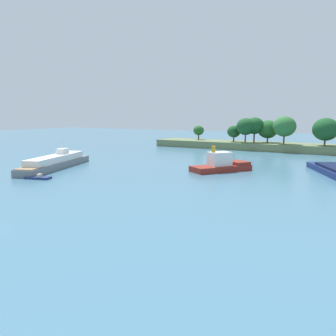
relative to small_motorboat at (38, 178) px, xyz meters
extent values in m
cube|color=#66754C|center=(20.01, 68.59, 0.91)|extent=(74.66, 11.76, 2.24)
cylinder|color=#513823|center=(-4.97, 70.63, 2.88)|extent=(0.44, 0.44, 1.69)
ellipsoid|color=#235B28|center=(-4.97, 70.63, 5.20)|extent=(3.69, 3.69, 3.32)
cylinder|color=#513823|center=(9.11, 67.41, 2.82)|extent=(0.44, 0.44, 1.57)
ellipsoid|color=#194C23|center=(9.11, 67.41, 5.28)|extent=(4.20, 4.20, 3.78)
cylinder|color=#513823|center=(13.40, 66.04, 3.34)|extent=(0.44, 0.44, 2.63)
ellipsoid|color=#194C23|center=(13.40, 66.04, 6.96)|extent=(5.75, 5.75, 5.18)
cylinder|color=#513823|center=(15.65, 67.66, 3.48)|extent=(0.44, 0.44, 2.90)
ellipsoid|color=#194C23|center=(15.65, 67.66, 7.22)|extent=(5.72, 5.72, 5.15)
cylinder|color=#513823|center=(19.18, 69.89, 2.84)|extent=(0.44, 0.44, 1.62)
ellipsoid|color=#235B28|center=(19.18, 69.89, 6.14)|extent=(6.21, 6.21, 5.59)
cylinder|color=#513823|center=(25.07, 65.82, 3.31)|extent=(0.44, 0.44, 2.56)
ellipsoid|color=#2D6B33|center=(25.07, 65.82, 7.20)|extent=(6.54, 6.54, 5.89)
cylinder|color=#513823|center=(35.90, 66.96, 2.89)|extent=(0.44, 0.44, 1.73)
ellipsoid|color=#194C23|center=(35.90, 66.96, 6.55)|extent=(6.98, 6.98, 6.28)
cube|color=navy|center=(0.02, 0.01, -0.03)|extent=(4.61, 2.97, 0.35)
cube|color=beige|center=(0.32, 0.11, 0.39)|extent=(0.74, 0.96, 0.50)
cube|color=black|center=(-2.16, -0.72, 0.07)|extent=(0.37, 0.39, 0.56)
cube|color=maroon|center=(23.14, 23.66, 0.34)|extent=(10.03, 12.10, 1.09)
cube|color=maroon|center=(25.37, 27.06, 1.18)|extent=(5.07, 4.88, 0.60)
cube|color=white|center=(22.98, 23.41, 2.18)|extent=(4.61, 4.95, 2.60)
cylinder|color=gold|center=(22.18, 22.21, 4.08)|extent=(0.70, 0.70, 1.20)
cylinder|color=black|center=(26.39, 28.59, 0.45)|extent=(0.75, 0.64, 0.70)
cube|color=slate|center=(-6.64, 9.59, 0.46)|extent=(11.83, 23.12, 1.33)
cube|color=white|center=(-6.64, 9.59, 1.77)|extent=(9.48, 18.13, 1.30)
cube|color=white|center=(-7.66, 12.31, 2.97)|extent=(2.49, 2.87, 1.10)
cube|color=#937551|center=(-3.37, 0.89, 1.20)|extent=(4.76, 5.15, 0.16)
cylinder|color=silver|center=(-7.66, 12.31, 4.22)|extent=(0.10, 0.10, 1.40)
cube|color=navy|center=(38.69, 39.02, 0.38)|extent=(3.93, 2.55, 0.97)
camera|label=1|loc=(48.47, -37.10, 10.39)|focal=36.71mm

